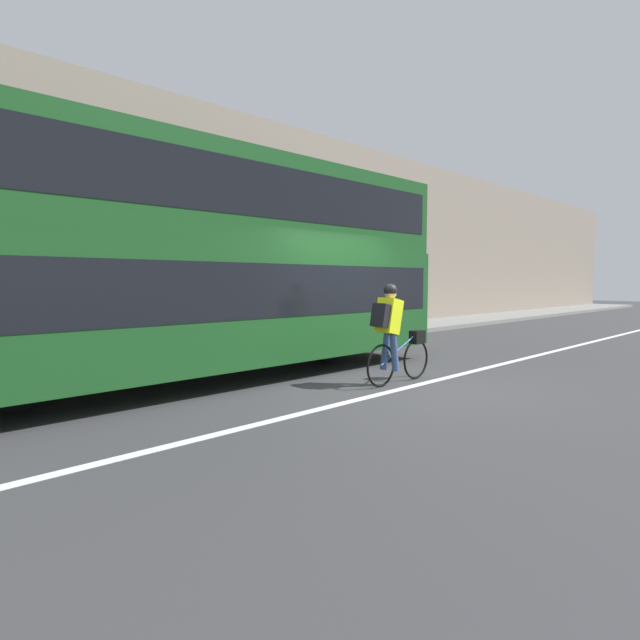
{
  "coord_description": "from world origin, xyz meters",
  "views": [
    {
      "loc": [
        -6.27,
        -4.64,
        1.64
      ],
      "look_at": [
        -0.57,
        1.29,
        1.0
      ],
      "focal_mm": 28.0,
      "sensor_mm": 36.0,
      "label": 1
    }
  ],
  "objects": [
    {
      "name": "building_facade",
      "position": [
        0.0,
        6.88,
        3.09
      ],
      "size": [
        60.0,
        0.3,
        6.17
      ],
      "color": "gray",
      "rests_on": "ground_plane"
    },
    {
      "name": "ground_plane",
      "position": [
        0.0,
        0.0,
        0.0
      ],
      "size": [
        80.0,
        80.0,
        0.0
      ],
      "primitive_type": "plane",
      "color": "#38383A"
    },
    {
      "name": "bus",
      "position": [
        -1.94,
        2.6,
        2.04
      ],
      "size": [
        9.15,
        2.53,
        3.65
      ],
      "color": "black",
      "rests_on": "ground_plane"
    },
    {
      "name": "road_center_line",
      "position": [
        0.0,
        -0.1,
        0.0
      ],
      "size": [
        50.0,
        0.14,
        0.01
      ],
      "primitive_type": "cube",
      "color": "silver",
      "rests_on": "ground_plane"
    },
    {
      "name": "cyclist_on_bike",
      "position": [
        0.0,
        0.21,
        0.87
      ],
      "size": [
        1.59,
        0.32,
        1.6
      ],
      "color": "black",
      "rests_on": "ground_plane"
    },
    {
      "name": "sidewalk_curb",
      "position": [
        0.0,
        5.56,
        0.07
      ],
      "size": [
        60.0,
        2.34,
        0.13
      ],
      "color": "gray",
      "rests_on": "ground_plane"
    }
  ]
}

